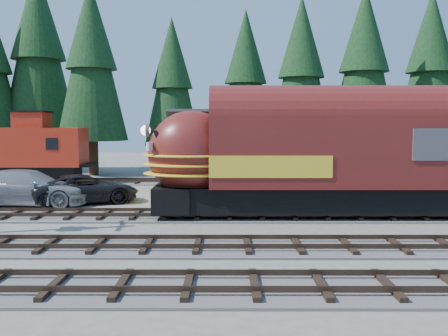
{
  "coord_description": "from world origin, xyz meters",
  "views": [
    {
      "loc": [
        -3.18,
        -19.63,
        4.45
      ],
      "look_at": [
        -3.26,
        4.0,
        2.38
      ],
      "focal_mm": 40.0,
      "sensor_mm": 36.0,
      "label": 1
    }
  ],
  "objects_px": {
    "depot": "(278,149)",
    "locomotive": "(321,160)",
    "pickup_truck_b": "(28,188)",
    "pickup_truck_a": "(85,189)",
    "caboose": "(21,150)"
  },
  "relations": [
    {
      "from": "depot",
      "to": "pickup_truck_a",
      "type": "relative_size",
      "value": 2.18
    },
    {
      "from": "locomotive",
      "to": "depot",
      "type": "bearing_deg",
      "value": 101.91
    },
    {
      "from": "depot",
      "to": "pickup_truck_b",
      "type": "distance_m",
      "value": 14.52
    },
    {
      "from": "depot",
      "to": "locomotive",
      "type": "xyz_separation_m",
      "value": [
        1.37,
        -6.5,
        -0.21
      ]
    },
    {
      "from": "locomotive",
      "to": "pickup_truck_b",
      "type": "relative_size",
      "value": 2.59
    },
    {
      "from": "pickup_truck_b",
      "to": "locomotive",
      "type": "bearing_deg",
      "value": -103.55
    },
    {
      "from": "depot",
      "to": "caboose",
      "type": "xyz_separation_m",
      "value": [
        -18.68,
        7.5,
        -0.46
      ]
    },
    {
      "from": "depot",
      "to": "pickup_truck_b",
      "type": "xyz_separation_m",
      "value": [
        -14.07,
        -2.97,
        -1.98
      ]
    },
    {
      "from": "depot",
      "to": "locomotive",
      "type": "relative_size",
      "value": 0.73
    },
    {
      "from": "locomotive",
      "to": "pickup_truck_a",
      "type": "relative_size",
      "value": 2.98
    },
    {
      "from": "depot",
      "to": "pickup_truck_a",
      "type": "height_order",
      "value": "depot"
    },
    {
      "from": "pickup_truck_a",
      "to": "locomotive",
      "type": "bearing_deg",
      "value": -130.85
    },
    {
      "from": "depot",
      "to": "pickup_truck_b",
      "type": "relative_size",
      "value": 1.89
    },
    {
      "from": "caboose",
      "to": "pickup_truck_a",
      "type": "height_order",
      "value": "caboose"
    },
    {
      "from": "pickup_truck_a",
      "to": "pickup_truck_b",
      "type": "xyz_separation_m",
      "value": [
        -2.96,
        -0.77,
        0.16
      ]
    }
  ]
}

